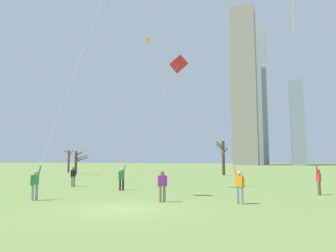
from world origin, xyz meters
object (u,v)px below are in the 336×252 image
Objects in this scene: kite_flyer_foreground_right_yellow at (312,142)px; distant_kite_low_near_trees_green at (135,8)px; distant_kite_drifting_left_orange at (141,60)px; bystander_watching_nearby at (162,185)px; kite_flyer_foreground_left_teal at (181,109)px; bystander_strolling_midfield at (73,176)px; kite_flyer_midfield_right_blue at (58,119)px; bare_tree_left_of_center at (77,161)px; bare_tree_right_of_center at (223,156)px; bare_tree_center at (69,160)px; kite_flyer_midfield_left_red at (137,146)px.

kite_flyer_foreground_right_yellow is 0.45× the size of distant_kite_low_near_trees_green.
distant_kite_drifting_left_orange is (-18.74, 16.27, 12.18)m from kite_flyer_foreground_right_yellow.
distant_kite_drifting_left_orange is at bearing 117.04° from bystander_watching_nearby.
bystander_strolling_midfield is at bearing 150.16° from kite_flyer_foreground_left_teal.
bystander_strolling_midfield is (-17.98, 1.30, -2.34)m from kite_flyer_foreground_right_yellow.
bare_tree_left_of_center is (-17.19, 26.28, -2.63)m from kite_flyer_midfield_right_blue.
distant_kite_low_near_trees_green is at bearing 119.33° from bystander_watching_nearby.
distant_kite_drifting_left_orange is 18.14m from bare_tree_right_of_center.
kite_flyer_foreground_left_teal is 4.55× the size of bare_tree_left_of_center.
kite_flyer_midfield_right_blue is 24.49m from distant_kite_drifting_left_orange.
bare_tree_left_of_center is 0.72× the size of bare_tree_right_of_center.
bare_tree_left_of_center is 0.90× the size of bare_tree_center.
kite_flyer_midfield_right_blue is at bearing -99.12° from bare_tree_right_of_center.
kite_flyer_midfield_right_blue is 0.66× the size of distant_kite_low_near_trees_green.
kite_flyer_midfield_right_blue is at bearing -56.81° from bare_tree_left_of_center.
bare_tree_left_of_center is (-13.32, 7.51, -19.31)m from distant_kite_low_near_trees_green.
kite_flyer_foreground_right_yellow is 11.89m from kite_flyer_midfield_left_red.
bystander_watching_nearby is 0.09× the size of distant_kite_drifting_left_orange.
bystander_strolling_midfield is at bearing 118.45° from kite_flyer_midfield_right_blue.
bystander_strolling_midfield is at bearing 147.46° from bystander_watching_nearby.
kite_flyer_foreground_right_yellow is 3.31× the size of bare_tree_left_of_center.
bare_tree_left_of_center reaches higher than bystander_watching_nearby.
kite_flyer_foreground_left_teal is 3.28× the size of bare_tree_right_of_center.
bare_tree_center is (-27.15, 0.38, -0.56)m from bare_tree_right_of_center.
kite_flyer_foreground_left_teal is at bearing 0.99° from kite_flyer_midfield_right_blue.
distant_kite_low_near_trees_green is at bearing -33.73° from bare_tree_center.
kite_flyer_foreground_left_teal reaches higher than bare_tree_right_of_center.
kite_flyer_midfield_left_red is at bearing 66.53° from kite_flyer_midfield_right_blue.
distant_kite_low_near_trees_green reaches higher than kite_flyer_foreground_left_teal.
distant_kite_drifting_left_orange is (-0.46, 2.79, -5.90)m from distant_kite_low_near_trees_green.
kite_flyer_foreground_left_teal reaches higher than bystander_strolling_midfield.
bystander_watching_nearby is at bearing -54.56° from kite_flyer_midfield_left_red.
distant_kite_drifting_left_orange reaches higher than kite_flyer_midfield_right_blue.
kite_flyer_midfield_right_blue is at bearing -61.55° from bystander_strolling_midfield.
kite_flyer_midfield_right_blue is 38.26m from bare_tree_center.
bare_tree_left_of_center is (-23.83, 26.21, 1.12)m from bystander_watching_nearby.
kite_flyer_midfield_left_red is at bearing -6.96° from bystander_strolling_midfield.
bystander_watching_nearby is 0.45× the size of bare_tree_left_of_center.
bare_tree_left_of_center is at bearing 150.59° from distant_kite_low_near_trees_green.
kite_flyer_midfield_left_red is at bearing 125.44° from bystander_watching_nearby.
bystander_strolling_midfield is at bearing -88.60° from distant_kite_low_near_trees_green.
kite_flyer_foreground_right_yellow is 9.65m from bystander_watching_nearby.
bare_tree_right_of_center is (-1.72, 30.58, 1.84)m from bystander_watching_nearby.
bystander_watching_nearby is at bearing -60.67° from distant_kite_low_near_trees_green.
distant_kite_drifting_left_orange reaches higher than bystander_strolling_midfield.
kite_flyer_foreground_right_yellow is 37.96m from bare_tree_left_of_center.
kite_flyer_midfield_left_red is 23.17m from distant_kite_low_near_trees_green.
distant_kite_drifting_left_orange is 19.17m from bare_tree_left_of_center.
distant_kite_low_near_trees_green is 29.22m from bare_tree_center.
distant_kite_low_near_trees_green is 6.67× the size of bare_tree_center.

